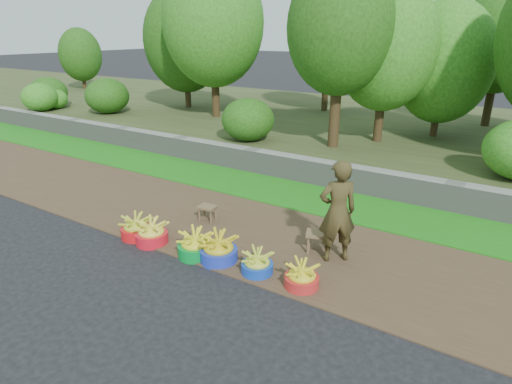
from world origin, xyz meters
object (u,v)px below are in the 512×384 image
Objects in this scene: basin_d at (218,250)px; basin_e at (257,264)px; stool_right at (318,237)px; basin_f at (302,277)px; vendor_woman at (337,212)px; basin_b at (151,233)px; basin_a at (136,228)px; basin_c at (195,245)px; stool_left at (207,209)px.

basin_e is at bearing 0.78° from basin_d.
basin_d reaches higher than stool_right.
basin_d is 1.21× the size of basin_f.
basin_e is at bearing -178.01° from basin_f.
basin_f is 1.10m from vendor_woman.
vendor_woman reaches higher than basin_b.
basin_e is (2.25, 0.12, -0.02)m from basin_a.
stool_right is (1.12, 1.00, 0.09)m from basin_d.
basin_f is (2.56, 0.16, -0.02)m from basin_b.
basin_f is at bearing 1.99° from basin_e.
basin_d is 0.37× the size of vendor_woman.
basin_c is at bearing 3.93° from basin_b.
basin_a is 1.13× the size of stool_right.
basin_a is 1.60m from basin_d.
vendor_woman is at bearing 28.96° from basin_c.
basin_e is 1.94m from stool_left.
basin_c is at bearing -175.94° from basin_e.
basin_b is at bearing -101.39° from stool_left.
basin_c is 1.18× the size of basin_e.
basin_d is (0.38, 0.06, 0.01)m from basin_c.
basin_c is 1.23m from stool_left.
basin_d is at bearing -44.86° from stool_left.
basin_f is at bearing 2.77° from basin_a.
basin_b is 0.97× the size of basin_c.
stool_left is at bearing 149.22° from basin_e.
basin_c is 1.15× the size of basin_f.
basin_a reaches higher than basin_f.
basin_d reaches higher than basin_f.
basin_b is at bearing -154.37° from stool_right.
stool_right is 0.59m from vendor_woman.
basin_f is 0.30× the size of vendor_woman.
basin_f is 1.37× the size of stool_left.
vendor_woman is (1.80, 1.00, 0.60)m from basin_c.
basin_b is 1.15× the size of basin_e.
basin_a is 3.24m from vendor_woman.
basin_f is at bearing 3.25° from basin_c.
stool_left is (-1.66, 0.99, 0.09)m from basin_e.
basin_c is 1.72m from basin_f.
stool_right reaches higher than stool_left.
stool_right is at bearing 41.93° from basin_d.
basin_a is 1.08× the size of basin_f.
basin_a is 1.48× the size of stool_left.
basin_d is 1.67× the size of stool_left.
stool_right is 0.29× the size of vendor_woman.
basin_f is (1.72, 0.10, -0.02)m from basin_c.
vendor_woman is (0.08, 0.90, 0.62)m from basin_f.
basin_b is 1.15m from stool_left.
basin_b is 1.12× the size of basin_f.
basin_f is at bearing 43.09° from vendor_woman.
basin_d is 1.28× the size of stool_right.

